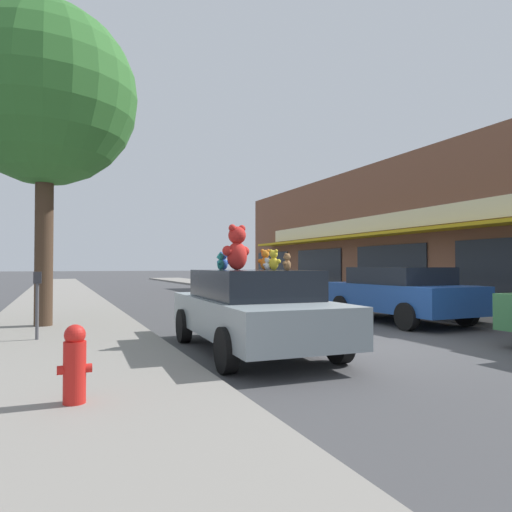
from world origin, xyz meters
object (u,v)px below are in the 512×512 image
teddy_bear_orange (265,260)px  teddy_bear_teal (221,262)px  fire_hydrant (75,364)px  teddy_bear_white (267,264)px  parking_meter (37,296)px  teddy_bear_blue (223,261)px  teddy_bear_giant (237,248)px  teddy_bear_brown (287,262)px  teddy_bear_yellow (274,260)px  street_tree (45,96)px  parked_car_far_center (399,293)px  plush_art_car (252,308)px

teddy_bear_orange → teddy_bear_teal: 0.82m
fire_hydrant → teddy_bear_white: bearing=36.3°
fire_hydrant → parking_meter: parking_meter is taller
teddy_bear_teal → teddy_bear_blue: 0.27m
teddy_bear_giant → teddy_bear_brown: size_ratio=2.97×
teddy_bear_brown → teddy_bear_yellow: bearing=-139.0°
teddy_bear_orange → teddy_bear_blue: (-0.62, 0.56, -0.02)m
street_tree → teddy_bear_brown: bearing=-55.7°
teddy_bear_brown → teddy_bear_teal: (-0.56, 1.57, 0.02)m
parked_car_far_center → teddy_bear_brown: bearing=-147.1°
plush_art_car → teddy_bear_giant: bearing=116.7°
teddy_bear_yellow → street_tree: bearing=5.9°
teddy_bear_white → teddy_bear_yellow: size_ratio=0.60×
teddy_bear_brown → parking_meter: 4.85m
parking_meter → street_tree: bearing=88.6°
teddy_bear_white → teddy_bear_blue: teddy_bear_blue is taller
teddy_bear_brown → street_tree: bearing=-91.3°
fire_hydrant → teddy_bear_yellow: bearing=34.9°
teddy_bear_yellow → fire_hydrant: 4.25m
teddy_bear_white → street_tree: 6.90m
teddy_bear_white → teddy_bear_teal: (-0.67, 0.58, 0.05)m
teddy_bear_giant → teddy_bear_yellow: 0.73m
teddy_bear_orange → teddy_bear_white: teddy_bear_orange is taller
teddy_bear_brown → teddy_bear_orange: size_ratio=0.72×
teddy_bear_teal → parked_car_far_center: bearing=137.2°
teddy_bear_brown → teddy_bear_giant: bearing=-113.6°
teddy_bear_teal → street_tree: size_ratio=0.04×
teddy_bear_white → teddy_bear_teal: 0.89m
teddy_bear_giant → fire_hydrant: 4.21m
teddy_bear_orange → teddy_bear_white: size_ratio=1.73×
parked_car_far_center → parking_meter: 8.78m
plush_art_car → parking_meter: size_ratio=3.62×
teddy_bear_yellow → street_tree: 6.94m
fire_hydrant → teddy_bear_blue: bearing=49.6°
teddy_bear_brown → teddy_bear_yellow: size_ratio=0.76×
teddy_bear_yellow → teddy_bear_blue: bearing=1.3°
teddy_bear_blue → parked_car_far_center: (5.55, 1.52, -0.81)m
parked_car_far_center → parking_meter: parked_car_far_center is taller
plush_art_car → teddy_bear_yellow: 0.93m
plush_art_car → teddy_bear_brown: size_ratio=16.47×
parked_car_far_center → street_tree: size_ratio=0.57×
parking_meter → teddy_bear_white: bearing=-29.6°
teddy_bear_brown → street_tree: street_tree is taller
teddy_bear_brown → fire_hydrant: (-3.15, -1.41, -1.04)m
fire_hydrant → teddy_bear_teal: bearing=49.0°
teddy_bear_blue → parked_car_far_center: teddy_bear_blue is taller
plush_art_car → street_tree: bearing=131.8°
teddy_bear_giant → teddy_bear_teal: 0.39m
teddy_bear_teal → parked_car_far_center: size_ratio=0.07×
teddy_bear_white → parked_car_far_center: bearing=-170.6°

